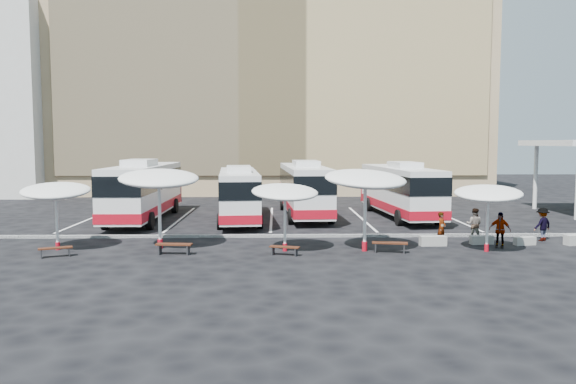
{
  "coord_description": "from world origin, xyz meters",
  "views": [
    {
      "loc": [
        0.32,
        -29.0,
        5.0
      ],
      "look_at": [
        1.0,
        3.0,
        2.2
      ],
      "focal_mm": 35.0,
      "sensor_mm": 36.0,
      "label": 1
    }
  ],
  "objects_px": {
    "conc_bench_1": "(482,240)",
    "wood_bench_0": "(55,250)",
    "sunshade_0": "(56,191)",
    "wood_bench_1": "(174,246)",
    "sunshade_2": "(285,192)",
    "passenger_0": "(442,228)",
    "bus_2": "(304,187)",
    "bus_3": "(400,189)",
    "sunshade_3": "(365,179)",
    "wood_bench_2": "(285,248)",
    "conc_bench_2": "(525,241)",
    "passenger_2": "(500,230)",
    "passenger_1": "(475,224)",
    "passenger_3": "(542,224)",
    "wood_bench_3": "(390,245)",
    "sunshade_1": "(159,179)",
    "conc_bench_0": "(433,241)",
    "bus_0": "(144,189)",
    "bus_1": "(239,192)",
    "sunshade_4": "(488,194)"
  },
  "relations": [
    {
      "from": "bus_3",
      "to": "sunshade_2",
      "type": "bearing_deg",
      "value": -128.55
    },
    {
      "from": "bus_0",
      "to": "conc_bench_1",
      "type": "distance_m",
      "value": 21.01
    },
    {
      "from": "wood_bench_1",
      "to": "sunshade_1",
      "type": "bearing_deg",
      "value": 121.49
    },
    {
      "from": "sunshade_4",
      "to": "passenger_2",
      "type": "height_order",
      "value": "sunshade_4"
    },
    {
      "from": "wood_bench_2",
      "to": "conc_bench_0",
      "type": "distance_m",
      "value": 7.62
    },
    {
      "from": "sunshade_2",
      "to": "passenger_0",
      "type": "height_order",
      "value": "sunshade_2"
    },
    {
      "from": "sunshade_2",
      "to": "wood_bench_0",
      "type": "distance_m",
      "value": 10.46
    },
    {
      "from": "sunshade_1",
      "to": "bus_3",
      "type": "bearing_deg",
      "value": 38.6
    },
    {
      "from": "bus_0",
      "to": "wood_bench_1",
      "type": "height_order",
      "value": "bus_0"
    },
    {
      "from": "sunshade_1",
      "to": "passenger_1",
      "type": "relative_size",
      "value": 2.75
    },
    {
      "from": "bus_1",
      "to": "conc_bench_2",
      "type": "xyz_separation_m",
      "value": [
        14.64,
        -9.11,
        -1.63
      ]
    },
    {
      "from": "conc_bench_0",
      "to": "conc_bench_2",
      "type": "xyz_separation_m",
      "value": [
        4.56,
        0.09,
        -0.04
      ]
    },
    {
      "from": "passenger_3",
      "to": "sunshade_1",
      "type": "bearing_deg",
      "value": -21.15
    },
    {
      "from": "bus_2",
      "to": "wood_bench_0",
      "type": "relative_size",
      "value": 8.46
    },
    {
      "from": "sunshade_2",
      "to": "passenger_0",
      "type": "distance_m",
      "value": 8.31
    },
    {
      "from": "bus_2",
      "to": "conc_bench_2",
      "type": "bearing_deg",
      "value": -50.94
    },
    {
      "from": "sunshade_0",
      "to": "passenger_2",
      "type": "distance_m",
      "value": 21.05
    },
    {
      "from": "sunshade_0",
      "to": "wood_bench_1",
      "type": "bearing_deg",
      "value": -12.37
    },
    {
      "from": "sunshade_3",
      "to": "passenger_2",
      "type": "distance_m",
      "value": 7.09
    },
    {
      "from": "bus_3",
      "to": "passenger_1",
      "type": "relative_size",
      "value": 7.21
    },
    {
      "from": "bus_3",
      "to": "passenger_2",
      "type": "relative_size",
      "value": 7.03
    },
    {
      "from": "wood_bench_3",
      "to": "passenger_2",
      "type": "bearing_deg",
      "value": 11.99
    },
    {
      "from": "conc_bench_0",
      "to": "passenger_0",
      "type": "distance_m",
      "value": 1.04
    },
    {
      "from": "bus_0",
      "to": "passenger_3",
      "type": "distance_m",
      "value": 23.75
    },
    {
      "from": "wood_bench_1",
      "to": "conc_bench_0",
      "type": "relative_size",
      "value": 1.3
    },
    {
      "from": "bus_0",
      "to": "sunshade_2",
      "type": "xyz_separation_m",
      "value": [
        8.99,
        -10.84,
        0.7
      ]
    },
    {
      "from": "sunshade_1",
      "to": "sunshade_2",
      "type": "height_order",
      "value": "sunshade_1"
    },
    {
      "from": "conc_bench_1",
      "to": "wood_bench_0",
      "type": "bearing_deg",
      "value": -172.16
    },
    {
      "from": "sunshade_3",
      "to": "conc_bench_0",
      "type": "distance_m",
      "value": 4.88
    },
    {
      "from": "wood_bench_2",
      "to": "passenger_2",
      "type": "distance_m",
      "value": 10.48
    },
    {
      "from": "sunshade_1",
      "to": "passenger_0",
      "type": "xyz_separation_m",
      "value": [
        13.79,
        1.04,
        -2.54
      ]
    },
    {
      "from": "sunshade_1",
      "to": "wood_bench_1",
      "type": "xyz_separation_m",
      "value": [
        0.93,
        -1.52,
        -2.94
      ]
    },
    {
      "from": "sunshade_4",
      "to": "wood_bench_2",
      "type": "relative_size",
      "value": 2.78
    },
    {
      "from": "sunshade_1",
      "to": "sunshade_3",
      "type": "bearing_deg",
      "value": -5.21
    },
    {
      "from": "sunshade_4",
      "to": "wood_bench_0",
      "type": "relative_size",
      "value": 2.68
    },
    {
      "from": "sunshade_2",
      "to": "conc_bench_0",
      "type": "bearing_deg",
      "value": 9.44
    },
    {
      "from": "wood_bench_1",
      "to": "passenger_3",
      "type": "distance_m",
      "value": 18.48
    },
    {
      "from": "sunshade_2",
      "to": "sunshade_3",
      "type": "distance_m",
      "value": 3.74
    },
    {
      "from": "sunshade_3",
      "to": "conc_bench_1",
      "type": "height_order",
      "value": "sunshade_3"
    },
    {
      "from": "conc_bench_0",
      "to": "conc_bench_1",
      "type": "xyz_separation_m",
      "value": [
        2.53,
        0.37,
        -0.03
      ]
    },
    {
      "from": "bus_2",
      "to": "bus_3",
      "type": "relative_size",
      "value": 1.01
    },
    {
      "from": "sunshade_1",
      "to": "passenger_3",
      "type": "height_order",
      "value": "sunshade_1"
    },
    {
      "from": "bus_3",
      "to": "bus_1",
      "type": "bearing_deg",
      "value": -176.96
    },
    {
      "from": "conc_bench_1",
      "to": "passenger_2",
      "type": "relative_size",
      "value": 0.66
    },
    {
      "from": "sunshade_0",
      "to": "wood_bench_2",
      "type": "relative_size",
      "value": 2.7
    },
    {
      "from": "wood_bench_3",
      "to": "sunshade_0",
      "type": "bearing_deg",
      "value": 176.08
    },
    {
      "from": "sunshade_1",
      "to": "sunshade_4",
      "type": "height_order",
      "value": "sunshade_1"
    },
    {
      "from": "passenger_3",
      "to": "wood_bench_1",
      "type": "bearing_deg",
      "value": -16.2
    },
    {
      "from": "passenger_3",
      "to": "passenger_2",
      "type": "bearing_deg",
      "value": 5.68
    },
    {
      "from": "sunshade_0",
      "to": "passenger_2",
      "type": "bearing_deg",
      "value": 0.31
    }
  ]
}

